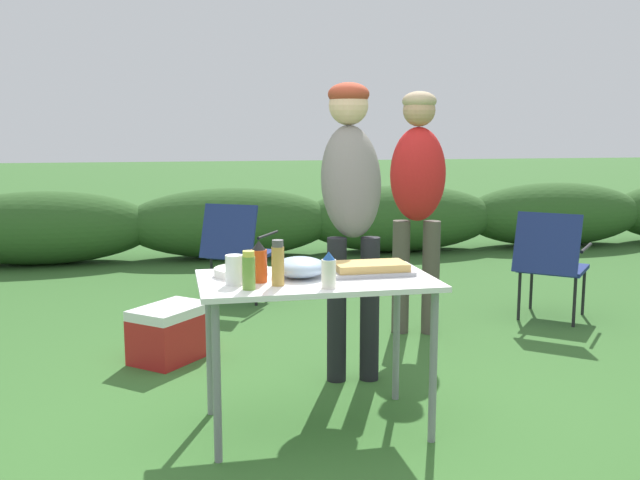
# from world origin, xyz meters

# --- Properties ---
(ground_plane) EXTENTS (60.00, 60.00, 0.00)m
(ground_plane) POSITION_xyz_m (0.00, 0.00, 0.00)
(ground_plane) COLOR #336028
(shrub_hedge) EXTENTS (14.40, 0.90, 0.79)m
(shrub_hedge) POSITION_xyz_m (0.00, 4.77, 0.39)
(shrub_hedge) COLOR #2D5623
(shrub_hedge) RESTS_ON ground
(folding_table) EXTENTS (1.10, 0.64, 0.74)m
(folding_table) POSITION_xyz_m (0.00, 0.00, 0.66)
(folding_table) COLOR white
(folding_table) RESTS_ON ground
(food_tray) EXTENTS (0.39, 0.22, 0.06)m
(food_tray) POSITION_xyz_m (0.27, 0.03, 0.77)
(food_tray) COLOR #9E9EA3
(food_tray) RESTS_ON folding_table
(plate_stack) EXTENTS (0.26, 0.26, 0.04)m
(plate_stack) POSITION_xyz_m (-0.34, 0.12, 0.76)
(plate_stack) COLOR white
(plate_stack) RESTS_ON folding_table
(mixing_bowl) EXTENTS (0.25, 0.25, 0.10)m
(mixing_bowl) POSITION_xyz_m (-0.07, 0.03, 0.79)
(mixing_bowl) COLOR #99B2CC
(mixing_bowl) RESTS_ON folding_table
(paper_cup_stack) EXTENTS (0.08, 0.08, 0.14)m
(paper_cup_stack) POSITION_xyz_m (-0.39, -0.07, 0.81)
(paper_cup_stack) COLOR white
(paper_cup_stack) RESTS_ON folding_table
(mayo_bottle) EXTENTS (0.06, 0.06, 0.16)m
(mayo_bottle) POSITION_xyz_m (0.01, -0.23, 0.82)
(mayo_bottle) COLOR silver
(mayo_bottle) RESTS_ON folding_table
(relish_jar) EXTENTS (0.06, 0.06, 0.17)m
(relish_jar) POSITION_xyz_m (-0.34, -0.18, 0.82)
(relish_jar) COLOR olive
(relish_jar) RESTS_ON folding_table
(spice_jar) EXTENTS (0.06, 0.06, 0.21)m
(spice_jar) POSITION_xyz_m (-0.20, -0.13, 0.84)
(spice_jar) COLOR #B2893D
(spice_jar) RESTS_ON folding_table
(hot_sauce_bottle) EXTENTS (0.07, 0.07, 0.19)m
(hot_sauce_bottle) POSITION_xyz_m (-0.27, -0.04, 0.83)
(hot_sauce_bottle) COLOR #CC4214
(hot_sauce_bottle) RESTS_ON folding_table
(standing_person_with_beanie) EXTENTS (0.40, 0.52, 1.70)m
(standing_person_with_beanie) POSITION_xyz_m (0.36, 0.73, 1.09)
(standing_person_with_beanie) COLOR black
(standing_person_with_beanie) RESTS_ON ground
(standing_person_in_olive_jacket) EXTENTS (0.45, 0.38, 1.69)m
(standing_person_in_olive_jacket) POSITION_xyz_m (1.02, 1.46, 1.04)
(standing_person_in_olive_jacket) COLOR #4C473D
(standing_person_in_olive_jacket) RESTS_ON ground
(camp_chair_green_behind_table) EXTENTS (0.69, 0.74, 0.83)m
(camp_chair_green_behind_table) POSITION_xyz_m (-0.12, 2.65, 0.47)
(camp_chair_green_behind_table) COLOR navy
(camp_chair_green_behind_table) RESTS_ON ground
(camp_chair_near_hedge) EXTENTS (0.73, 0.75, 0.83)m
(camp_chair_near_hedge) POSITION_xyz_m (2.11, 1.55, 0.47)
(camp_chair_near_hedge) COLOR navy
(camp_chair_near_hedge) RESTS_ON ground
(cooler_box) EXTENTS (0.56, 0.57, 0.34)m
(cooler_box) POSITION_xyz_m (-0.68, 1.21, 0.17)
(cooler_box) COLOR #B21E1E
(cooler_box) RESTS_ON ground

